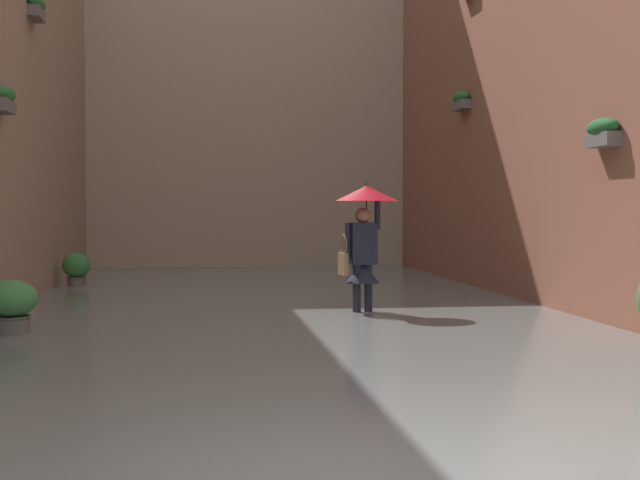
# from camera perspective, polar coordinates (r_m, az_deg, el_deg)

# --- Properties ---
(ground_plane) EXTENTS (60.00, 60.00, 0.00)m
(ground_plane) POSITION_cam_1_polar(r_m,az_deg,el_deg) (14.18, -2.44, -4.62)
(ground_plane) COLOR #605B56
(flood_water) EXTENTS (8.76, 24.22, 0.13)m
(flood_water) POSITION_cam_1_polar(r_m,az_deg,el_deg) (14.17, -2.44, -4.36)
(flood_water) COLOR slate
(flood_water) RESTS_ON ground_plane
(building_facade_far) EXTENTS (11.56, 1.80, 11.97)m
(building_facade_far) POSITION_cam_1_polar(r_m,az_deg,el_deg) (24.45, -4.65, 12.30)
(building_facade_far) COLOR tan
(building_facade_far) RESTS_ON ground_plane
(person_wading) EXTENTS (0.92, 0.92, 2.03)m
(person_wading) POSITION_cam_1_polar(r_m,az_deg,el_deg) (13.28, 2.77, 0.87)
(person_wading) COLOR black
(person_wading) RESTS_ON ground_plane
(potted_plant_near_right) EXTENTS (0.53, 0.53, 0.76)m
(potted_plant_near_right) POSITION_cam_1_polar(r_m,az_deg,el_deg) (18.29, -14.90, -1.77)
(potted_plant_near_right) COLOR #66605B
(potted_plant_near_right) RESTS_ON ground_plane
(potted_plant_far_right) EXTENTS (0.65, 0.65, 0.77)m
(potted_plant_far_right) POSITION_cam_1_polar(r_m,az_deg,el_deg) (11.74, -18.66, -3.94)
(potted_plant_far_right) COLOR #66605B
(potted_plant_far_right) RESTS_ON ground_plane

